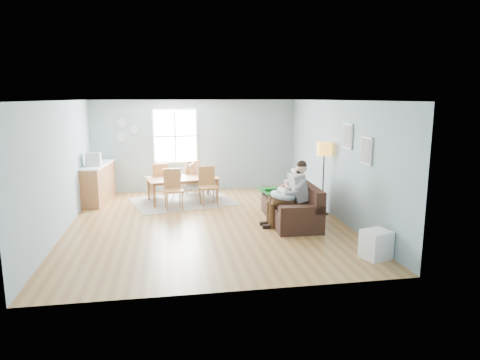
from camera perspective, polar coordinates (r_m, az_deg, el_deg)
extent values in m
cube|color=brown|center=(9.65, -4.38, -5.95)|extent=(8.40, 9.40, 0.08)
cube|color=white|center=(9.24, -4.66, 12.40)|extent=(8.40, 9.40, 0.60)
cube|color=#89A6B3|center=(13.96, -6.23, 5.08)|extent=(8.40, 0.08, 3.90)
cube|color=#89A6B3|center=(4.82, 0.51, -6.04)|extent=(8.40, 0.08, 3.90)
cube|color=#89A6B3|center=(9.89, -29.26, 1.35)|extent=(0.08, 9.40, 3.90)
cube|color=#89A6B3|center=(10.55, 18.64, 2.69)|extent=(0.08, 9.40, 3.90)
cube|color=silver|center=(12.72, -8.64, 5.81)|extent=(1.32, 0.06, 1.62)
cube|color=white|center=(12.69, -8.64, 5.80)|extent=(1.20, 0.02, 1.50)
cube|color=silver|center=(12.68, -8.64, 5.80)|extent=(1.20, 0.03, 0.04)
cube|color=silver|center=(12.68, -8.64, 5.80)|extent=(0.04, 0.03, 1.50)
cube|color=silver|center=(8.64, 16.48, 3.78)|extent=(0.04, 0.44, 0.54)
cube|color=slate|center=(8.63, 16.33, 3.78)|extent=(0.01, 0.36, 0.46)
cube|color=silver|center=(9.43, 14.16, 5.69)|extent=(0.04, 0.44, 0.54)
cube|color=slate|center=(9.42, 14.02, 5.69)|extent=(0.01, 0.36, 0.46)
cylinder|color=#99B2B8|center=(12.76, -15.50, 7.36)|extent=(0.24, 0.02, 0.24)
cylinder|color=#99B2B8|center=(12.74, -13.88, 6.53)|extent=(0.26, 0.02, 0.26)
cylinder|color=#99B2B8|center=(12.79, -15.63, 5.56)|extent=(0.28, 0.02, 0.28)
cube|color=black|center=(9.75, 6.68, -4.25)|extent=(1.02, 2.22, 0.44)
cube|color=black|center=(9.74, 8.82, -1.65)|extent=(0.29, 2.19, 0.45)
cube|color=black|center=(8.75, 8.28, -4.01)|extent=(0.94, 0.24, 0.17)
cube|color=black|center=(10.61, 5.44, -1.30)|extent=(0.94, 0.24, 0.17)
cube|color=#145A17|center=(10.35, 5.65, -1.38)|extent=(1.07, 0.90, 0.04)
cube|color=#C5B796|center=(10.23, 7.57, -0.16)|extent=(0.18, 0.54, 0.54)
cube|color=gray|center=(9.34, 7.78, -0.92)|extent=(0.39, 0.48, 0.63)
sphere|color=#DEA887|center=(9.29, 8.21, 1.64)|extent=(0.23, 0.23, 0.23)
sphere|color=black|center=(9.28, 8.22, 1.93)|extent=(0.22, 0.22, 0.22)
cylinder|color=#392014|center=(9.18, 5.74, -2.97)|extent=(0.49, 0.19, 0.17)
cylinder|color=#392014|center=(9.40, 5.32, -2.64)|extent=(0.49, 0.19, 0.17)
cylinder|color=#392014|center=(9.19, 4.32, -4.81)|extent=(0.14, 0.14, 0.54)
cylinder|color=#392014|center=(9.41, 3.93, -4.44)|extent=(0.14, 0.14, 0.54)
cube|color=black|center=(9.23, 3.80, -6.21)|extent=(0.26, 0.11, 0.08)
cube|color=black|center=(9.45, 3.42, -5.81)|extent=(0.26, 0.11, 0.08)
torus|color=silver|center=(9.29, 5.78, -2.06)|extent=(0.60, 0.58, 0.22)
cylinder|color=silver|center=(9.27, 5.79, -1.51)|extent=(0.20, 0.34, 0.14)
sphere|color=#DEA887|center=(9.43, 5.39, -1.16)|extent=(0.12, 0.12, 0.12)
cube|color=silver|center=(9.85, 6.73, -1.05)|extent=(0.25, 0.28, 0.38)
sphere|color=#DEA887|center=(9.81, 6.94, 0.43)|extent=(0.18, 0.18, 0.18)
sphere|color=black|center=(9.80, 6.94, 0.61)|extent=(0.17, 0.17, 0.17)
cylinder|color=#E93960|center=(9.74, 5.47, -2.16)|extent=(0.31, 0.11, 0.09)
cylinder|color=#E93960|center=(9.87, 5.21, -1.98)|extent=(0.31, 0.11, 0.09)
cylinder|color=#E93960|center=(9.74, 4.64, -3.21)|extent=(0.08, 0.08, 0.31)
cylinder|color=#E93960|center=(9.87, 4.39, -3.01)|extent=(0.08, 0.08, 0.31)
cylinder|color=black|center=(10.52, 10.87, -4.37)|extent=(0.30, 0.30, 0.03)
cylinder|color=black|center=(10.35, 11.02, -0.39)|extent=(0.03, 0.03, 1.52)
cylinder|color=gold|center=(10.23, 11.19, 4.10)|extent=(0.35, 0.35, 0.30)
cube|color=white|center=(7.87, 17.68, -8.20)|extent=(0.55, 0.52, 0.50)
cube|color=black|center=(7.73, 16.63, -8.47)|extent=(0.13, 0.33, 0.40)
cube|color=gray|center=(11.66, -7.57, -2.82)|extent=(3.01, 2.57, 0.01)
imported|color=brown|center=(11.58, -7.61, -1.28)|extent=(2.03, 1.39, 0.65)
cube|color=#A55E39|center=(10.74, -8.85, -1.40)|extent=(0.51, 0.51, 0.04)
cube|color=#A55E39|center=(10.89, -9.05, 0.21)|extent=(0.44, 0.10, 0.50)
cylinder|color=#A55E39|center=(10.60, -9.66, -2.95)|extent=(0.04, 0.04, 0.49)
cylinder|color=#A55E39|center=(10.65, -7.69, -2.83)|extent=(0.04, 0.04, 0.49)
cylinder|color=#A55E39|center=(10.95, -9.91, -2.51)|extent=(0.04, 0.04, 0.49)
cylinder|color=#A55E39|center=(11.00, -8.00, -2.39)|extent=(0.04, 0.04, 0.49)
cube|color=#A55E39|center=(11.03, -4.20, -0.98)|extent=(0.52, 0.52, 0.04)
cube|color=#A55E39|center=(11.17, -4.49, 0.59)|extent=(0.44, 0.11, 0.50)
cylinder|color=#A55E39|center=(10.86, -4.88, -2.49)|extent=(0.04, 0.04, 0.49)
cylinder|color=#A55E39|center=(10.95, -3.00, -2.36)|extent=(0.04, 0.04, 0.49)
cylinder|color=#A55E39|center=(11.21, -5.33, -2.08)|extent=(0.04, 0.04, 0.49)
cylinder|color=#A55E39|center=(11.30, -3.51, -1.95)|extent=(0.04, 0.04, 0.49)
cube|color=#A55E39|center=(12.12, -10.75, -0.10)|extent=(0.55, 0.55, 0.04)
cube|color=#A55E39|center=(11.88, -10.56, 0.99)|extent=(0.42, 0.15, 0.49)
cylinder|color=#A55E39|center=(12.38, -10.10, -0.98)|extent=(0.04, 0.04, 0.48)
cylinder|color=#A55E39|center=(12.30, -11.73, -1.12)|extent=(0.04, 0.04, 0.48)
cylinder|color=#A55E39|center=(12.04, -9.66, -1.30)|extent=(0.04, 0.04, 0.48)
cylinder|color=#A55E39|center=(11.95, -11.34, -1.45)|extent=(0.04, 0.04, 0.48)
cube|color=#A55E39|center=(12.37, -6.56, 0.27)|extent=(0.55, 0.55, 0.04)
cube|color=#A55E39|center=(12.13, -6.31, 1.36)|extent=(0.43, 0.14, 0.50)
cylinder|color=#A55E39|center=(12.64, -5.98, -0.61)|extent=(0.04, 0.04, 0.49)
cylinder|color=#A55E39|center=(12.54, -7.59, -0.74)|extent=(0.04, 0.04, 0.49)
cylinder|color=#A55E39|center=(12.29, -5.47, -0.92)|extent=(0.04, 0.04, 0.49)
cylinder|color=#A55E39|center=(12.19, -7.12, -1.06)|extent=(0.04, 0.04, 0.49)
cube|color=brown|center=(12.07, -18.41, -0.42)|extent=(0.70, 1.84, 1.00)
cube|color=white|center=(11.98, -18.56, 1.96)|extent=(0.74, 1.89, 0.04)
cube|color=#ADADB2|center=(11.62, -18.97, 2.63)|extent=(0.37, 0.35, 0.35)
cube|color=black|center=(11.64, -19.81, 2.60)|extent=(0.03, 0.28, 0.24)
cylinder|color=#ADADB2|center=(11.74, -6.51, 2.06)|extent=(0.18, 0.54, 0.04)
ellipsoid|color=white|center=(11.84, -6.45, -0.55)|extent=(0.39, 0.39, 0.24)
cylinder|color=#ADADB2|center=(11.79, -6.48, 0.75)|extent=(0.01, 0.01, 0.44)
cylinder|color=#ADADB2|center=(11.60, -8.26, -0.45)|extent=(0.41, 0.26, 0.96)
cylinder|color=#ADADB2|center=(11.47, -5.29, -0.52)|extent=(0.25, 0.43, 0.96)
cylinder|color=#ADADB2|center=(12.19, -7.55, 0.11)|extent=(0.25, 0.43, 0.96)
cylinder|color=#ADADB2|center=(12.06, -4.73, 0.06)|extent=(0.41, 0.26, 0.96)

